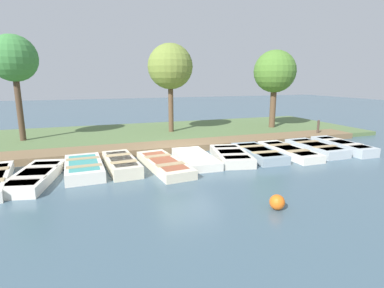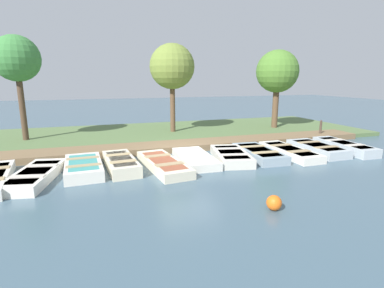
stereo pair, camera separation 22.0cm
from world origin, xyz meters
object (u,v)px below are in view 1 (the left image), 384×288
Objects in this scene: rowboat_3 at (121,164)px; park_tree_far_left at (14,60)px; rowboat_1 at (35,176)px; park_tree_center at (275,72)px; rowboat_2 at (84,167)px; rowboat_9 at (316,148)px; park_tree_left at (170,67)px; rowboat_6 at (231,156)px; rowboat_8 at (288,151)px; buoy at (277,202)px; mooring_post_far at (318,129)px; rowboat_10 at (342,146)px; rowboat_7 at (258,153)px; rowboat_5 at (195,158)px; rowboat_4 at (164,164)px.

park_tree_far_left is (-5.96, -4.15, 3.92)m from rowboat_3.
park_tree_center is (-5.80, 12.84, 3.47)m from rowboat_1.
park_tree_far_left is (-5.97, -2.86, 3.93)m from rowboat_2.
park_tree_left reaches higher than rowboat_9.
rowboat_2 reaches higher than rowboat_9.
rowboat_9 reaches higher than rowboat_6.
buoy is (4.57, -3.79, 0.03)m from rowboat_8.
mooring_post_far is at bearing 17.87° from park_tree_center.
rowboat_10 is at bearing 100.74° from rowboat_6.
rowboat_3 is at bearing -91.81° from rowboat_8.
rowboat_2 is at bearing -87.78° from rowboat_7.
park_tree_far_left reaches higher than park_tree_left.
rowboat_6 is (0.18, 4.36, -0.03)m from rowboat_3.
rowboat_5 is at bearing -93.18° from rowboat_8.
rowboat_4 is 4.78m from buoy.
rowboat_2 is 4.17m from rowboat_5.
park_tree_left reaches higher than buoy.
rowboat_1 is 5.66m from rowboat_5.
rowboat_5 is 5.72m from rowboat_9.
buoy is (4.81, 4.61, -0.01)m from rowboat_2.
rowboat_9 is 1.42m from rowboat_10.
rowboat_6 is 0.57× the size of park_tree_left.
mooring_post_far is (-2.63, 3.93, 0.35)m from rowboat_8.
rowboat_8 is 8.42× the size of buoy.
mooring_post_far reaches higher than rowboat_7.
rowboat_8 is (0.25, 4.24, 0.01)m from rowboat_5.
rowboat_2 reaches higher than rowboat_1.
rowboat_6 reaches higher than rowboat_8.
park_tree_far_left reaches higher than rowboat_9.
rowboat_6 is 1.03× the size of rowboat_9.
rowboat_6 reaches higher than rowboat_7.
park_tree_far_left is at bearing -92.35° from park_tree_center.
rowboat_6 is 0.98× the size of rowboat_7.
rowboat_4 is 7.67m from park_tree_left.
rowboat_1 reaches higher than rowboat_8.
rowboat_5 is 0.90× the size of rowboat_8.
rowboat_7 is at bearing 84.40° from rowboat_3.
mooring_post_far reaches higher than buoy.
rowboat_9 is at bearing -43.14° from mooring_post_far.
park_tree_center is (-5.38, 10.07, 3.42)m from rowboat_3.
rowboat_1 is at bearing -125.89° from buoy.
park_tree_left is at bearing 147.32° from rowboat_1.
rowboat_2 is 0.85× the size of rowboat_8.
rowboat_8 is (0.25, 7.11, -0.05)m from rowboat_3.
park_tree_left reaches higher than rowboat_7.
buoy is 13.70m from park_tree_far_left.
buoy is 0.08× the size of park_tree_center.
rowboat_1 is at bearing -76.89° from rowboat_2.
mooring_post_far is at bearing 97.89° from rowboat_3.
park_tree_left reaches higher than rowboat_1.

